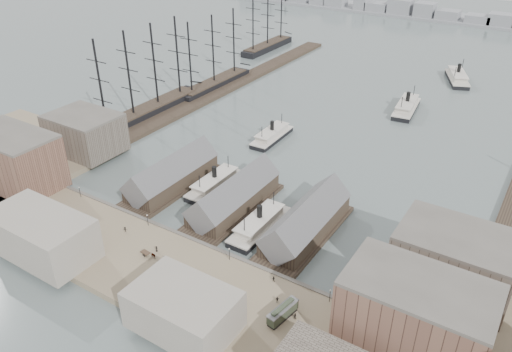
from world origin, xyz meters
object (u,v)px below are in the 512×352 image
Objects in this scene: ferry_docked_west at (215,183)px; horse_cart_center at (151,255)px; tram at (283,313)px; horse_cart_left at (66,212)px; horse_cart_right at (187,276)px.

ferry_docked_west reaches higher than horse_cart_center.
tram is 2.08× the size of horse_cart_left.
horse_cart_left is at bearing 85.92° from horse_cart_right.
horse_cart_left is at bearing -124.66° from ferry_docked_west.
horse_cart_left is (-78.75, 1.63, -0.92)m from tram.
tram is 41.84m from horse_cart_center.
horse_cart_left is (-27.78, -40.17, 0.68)m from ferry_docked_west.
horse_cart_right is at bearing -90.78° from horse_cart_left.
horse_cart_right is (13.82, -1.42, -0.07)m from horse_cart_center.
horse_cart_left is 50.82m from horse_cart_right.
ferry_docked_west is 5.59× the size of horse_cart_right.
ferry_docked_west reaches higher than horse_cart_right.
horse_cart_center reaches higher than horse_cart_right.
horse_cart_right is at bearing -89.40° from horse_cart_center.
tram is at bearing -88.19° from horse_cart_right.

